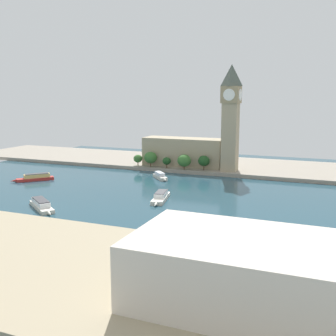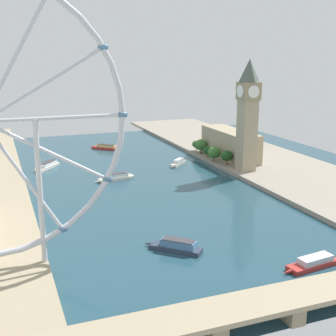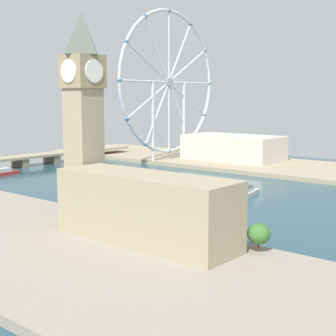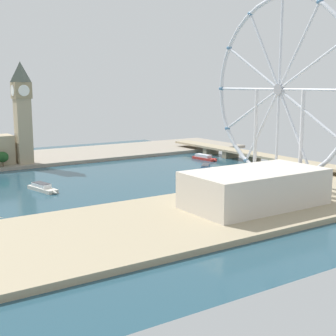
# 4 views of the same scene
# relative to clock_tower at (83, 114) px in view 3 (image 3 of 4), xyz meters

# --- Properties ---
(ground_plane) EXTENTS (412.89, 412.89, 0.00)m
(ground_plane) POSITION_rel_clock_tower_xyz_m (88.55, -17.78, -47.75)
(ground_plane) COLOR #234756
(riverbank_left) EXTENTS (90.00, 520.00, 3.00)m
(riverbank_left) POSITION_rel_clock_tower_xyz_m (-32.89, -17.78, -46.25)
(riverbank_left) COLOR gray
(riverbank_left) RESTS_ON ground_plane
(riverbank_right) EXTENTS (90.00, 520.00, 3.00)m
(riverbank_right) POSITION_rel_clock_tower_xyz_m (210.00, -17.78, -46.25)
(riverbank_right) COLOR tan
(riverbank_right) RESTS_ON ground_plane
(clock_tower) EXTENTS (15.16, 15.16, 85.84)m
(clock_tower) POSITION_rel_clock_tower_xyz_m (0.00, 0.00, 0.00)
(clock_tower) COLOR tan
(clock_tower) RESTS_ON riverbank_left
(parliament_block) EXTENTS (22.00, 71.46, 24.49)m
(parliament_block) POSITION_rel_clock_tower_xyz_m (-9.68, -43.73, -32.51)
(parliament_block) COLOR tan
(parliament_block) RESTS_ON riverbank_left
(tree_row_embankment) EXTENTS (13.88, 69.89, 13.10)m
(tree_row_embankment) POSITION_rel_clock_tower_xyz_m (7.55, -48.71, -37.20)
(tree_row_embankment) COLOR #513823
(tree_row_embankment) RESTS_ON riverbank_left
(ferris_wheel) EXTENTS (120.09, 3.20, 123.20)m
(ferris_wheel) POSITION_rel_clock_tower_xyz_m (186.58, 109.92, 18.63)
(ferris_wheel) COLOR silver
(ferris_wheel) RESTS_ON riverbank_right
(riverside_hall) EXTENTS (41.29, 79.43, 20.27)m
(riverside_hall) POSITION_rel_clock_tower_xyz_m (215.14, 64.43, -34.62)
(riverside_hall) COLOR beige
(riverside_hall) RESTS_ON riverbank_right
(river_bridge) EXTENTS (224.89, 17.81, 8.46)m
(river_bridge) POSITION_rel_clock_tower_xyz_m (88.55, 181.40, -41.47)
(river_bridge) COLOR tan
(river_bridge) RESTS_ON ground_plane
(tour_boat_1) EXTENTS (32.31, 12.90, 5.21)m
(tour_boat_1) POSITION_rel_clock_tower_xyz_m (100.18, -18.57, -45.68)
(tour_boat_1) COLOR beige
(tour_boat_1) RESTS_ON ground_plane
(tour_boat_2) EXTENTS (20.16, 19.03, 5.12)m
(tour_boat_2) POSITION_rel_clock_tower_xyz_m (39.01, -45.38, -45.67)
(tour_boat_2) COLOR beige
(tour_boat_2) RESTS_ON ground_plane
(tour_boat_3) EXTENTS (24.80, 23.96, 6.08)m
(tour_boat_3) POSITION_rel_clock_tower_xyz_m (104.86, 114.71, -45.20)
(tour_boat_3) COLOR #2D384C
(tour_boat_3) RESTS_ON ground_plane
(tour_boat_5) EXTENTS (30.83, 10.56, 4.85)m
(tour_boat_5) POSITION_rel_clock_tower_xyz_m (53.91, 152.68, -45.73)
(tour_boat_5) COLOR #B22D28
(tour_boat_5) RESTS_ON ground_plane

